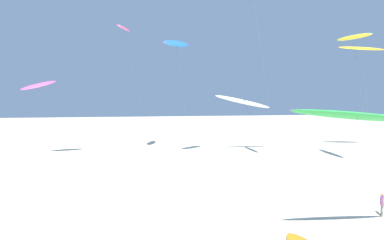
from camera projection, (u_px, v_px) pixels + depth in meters
The scene contains 8 objects.
flying_kite_0 at pixel (38, 85), 52.84m from camera, with size 4.72×3.21×10.56m.
flying_kite_1 at pixel (354, 37), 44.66m from camera, with size 1.82×8.10×15.40m.
flying_kite_2 at pixel (243, 102), 58.46m from camera, with size 8.95×5.97×8.64m.
flying_kite_3 at pixel (362, 48), 58.06m from camera, with size 6.79×8.16×15.60m.
flying_kite_5 at pixel (356, 116), 21.24m from camera, with size 7.55×7.00×7.97m.
flying_kite_6 at pixel (176, 44), 51.03m from camera, with size 4.49×4.56×15.56m.
flying_kite_8 at pixel (124, 28), 54.64m from camera, with size 5.05×7.50×18.05m.
person_foreground_walker at pixel (382, 204), 27.92m from camera, with size 0.29×0.49×1.65m.
Camera 1 is at (-3.48, 0.13, 8.54)m, focal length 37.77 mm.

